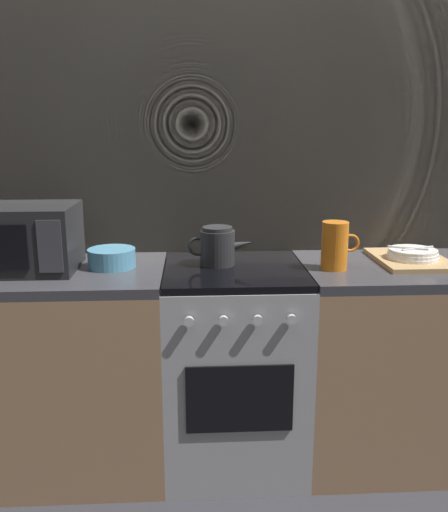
% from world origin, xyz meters
% --- Properties ---
extents(ground_plane, '(8.00, 8.00, 0.00)m').
position_xyz_m(ground_plane, '(0.00, 0.00, 0.00)').
color(ground_plane, '#2D2D33').
extents(back_wall, '(3.60, 0.05, 2.40)m').
position_xyz_m(back_wall, '(0.00, 0.32, 1.20)').
color(back_wall, '#A39989').
rests_on(back_wall, ground_plane).
extents(counter_left, '(1.20, 0.60, 0.90)m').
position_xyz_m(counter_left, '(-0.90, 0.00, 0.45)').
color(counter_left, '#997251').
rests_on(counter_left, ground_plane).
extents(stove_unit, '(0.60, 0.63, 0.90)m').
position_xyz_m(stove_unit, '(-0.00, -0.00, 0.45)').
color(stove_unit, '#9E9EA3').
rests_on(stove_unit, ground_plane).
extents(counter_right, '(1.20, 0.60, 0.90)m').
position_xyz_m(counter_right, '(0.90, 0.00, 0.45)').
color(counter_right, '#997251').
rests_on(counter_right, ground_plane).
extents(microwave, '(0.46, 0.35, 0.27)m').
position_xyz_m(microwave, '(-0.89, 0.01, 1.04)').
color(microwave, black).
rests_on(microwave, counter_left).
extents(kettle, '(0.28, 0.15, 0.17)m').
position_xyz_m(kettle, '(-0.07, 0.05, 0.98)').
color(kettle, '#262628').
rests_on(kettle, stove_unit).
extents(mixing_bowl, '(0.20, 0.20, 0.08)m').
position_xyz_m(mixing_bowl, '(-0.52, 0.03, 0.94)').
color(mixing_bowl, teal).
rests_on(mixing_bowl, counter_left).
extents(pitcher, '(0.16, 0.11, 0.20)m').
position_xyz_m(pitcher, '(0.41, -0.05, 1.00)').
color(pitcher, orange).
rests_on(pitcher, counter_right).
extents(dish_pile, '(0.30, 0.40, 0.07)m').
position_xyz_m(dish_pile, '(0.78, 0.04, 0.92)').
color(dish_pile, tan).
rests_on(dish_pile, counter_right).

